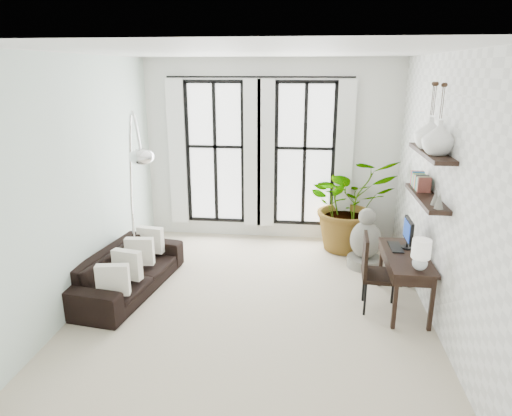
% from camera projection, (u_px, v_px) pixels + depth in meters
% --- Properties ---
extents(floor, '(5.00, 5.00, 0.00)m').
position_uv_depth(floor, '(255.00, 300.00, 6.20)').
color(floor, beige).
rests_on(floor, ground).
extents(ceiling, '(5.00, 5.00, 0.00)m').
position_uv_depth(ceiling, '(254.00, 51.00, 5.27)').
color(ceiling, white).
rests_on(ceiling, wall_back).
extents(wall_left, '(0.00, 5.00, 5.00)m').
position_uv_depth(wall_left, '(84.00, 181.00, 5.98)').
color(wall_left, silver).
rests_on(wall_left, floor).
extents(wall_right, '(0.00, 5.00, 5.00)m').
position_uv_depth(wall_right, '(440.00, 191.00, 5.49)').
color(wall_right, white).
rests_on(wall_right, floor).
extents(wall_back, '(4.50, 0.00, 4.50)m').
position_uv_depth(wall_back, '(271.00, 152.00, 8.11)').
color(wall_back, white).
rests_on(wall_back, floor).
extents(windows, '(3.26, 0.13, 2.65)m').
position_uv_depth(windows, '(259.00, 154.00, 8.08)').
color(windows, white).
rests_on(windows, wall_back).
extents(wall_shelves, '(0.25, 1.30, 0.60)m').
position_uv_depth(wall_shelves, '(427.00, 179.00, 5.54)').
color(wall_shelves, black).
rests_on(wall_shelves, wall_right).
extents(sofa, '(1.08, 2.13, 0.60)m').
position_uv_depth(sofa, '(128.00, 271.00, 6.39)').
color(sofa, black).
rests_on(sofa, floor).
extents(throw_pillows, '(0.40, 1.52, 0.40)m').
position_uv_depth(throw_pillows, '(134.00, 258.00, 6.32)').
color(throw_pillows, silver).
rests_on(throw_pillows, sofa).
extents(plant, '(1.79, 1.66, 1.64)m').
position_uv_depth(plant, '(349.00, 203.00, 7.74)').
color(plant, '#2D7228').
rests_on(plant, floor).
extents(desk, '(0.53, 1.24, 1.13)m').
position_uv_depth(desk, '(407.00, 259.00, 5.77)').
color(desk, black).
rests_on(desk, floor).
extents(desk_chair, '(0.50, 0.50, 1.00)m').
position_uv_depth(desk_chair, '(374.00, 268.00, 5.82)').
color(desk_chair, black).
rests_on(desk_chair, floor).
extents(arc_lamp, '(0.75, 0.86, 2.48)m').
position_uv_depth(arc_lamp, '(134.00, 157.00, 6.20)').
color(arc_lamp, silver).
rests_on(arc_lamp, floor).
extents(buddha, '(0.54, 0.54, 0.96)m').
position_uv_depth(buddha, '(365.00, 243.00, 7.13)').
color(buddha, gray).
rests_on(buddha, floor).
extents(vase_a, '(0.37, 0.37, 0.38)m').
position_uv_depth(vase_a, '(439.00, 138.00, 5.11)').
color(vase_a, white).
rests_on(vase_a, shelf_upper).
extents(vase_b, '(0.37, 0.37, 0.38)m').
position_uv_depth(vase_b, '(430.00, 133.00, 5.49)').
color(vase_b, white).
rests_on(vase_b, shelf_upper).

